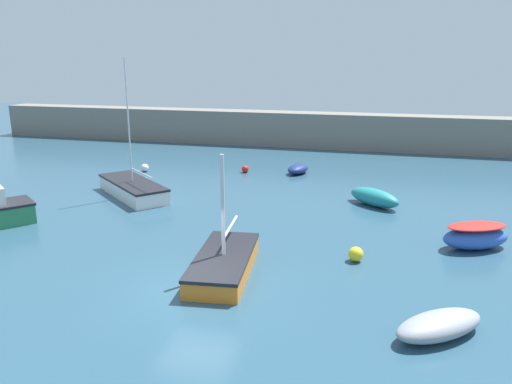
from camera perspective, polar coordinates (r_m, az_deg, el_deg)
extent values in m
cube|color=#284C60|center=(17.17, -6.83, -11.40)|extent=(120.00, 120.00, 0.20)
cube|color=slate|center=(44.14, 7.52, 7.02)|extent=(62.77, 2.46, 2.98)
cube|color=orange|center=(18.21, -3.69, -8.33)|extent=(2.42, 4.88, 0.61)
cube|color=black|center=(18.07, -3.71, -7.27)|extent=(2.47, 4.97, 0.12)
cylinder|color=silver|center=(17.46, -3.81, -1.74)|extent=(0.14, 0.14, 3.76)
cylinder|color=silver|center=(19.01, -2.95, -3.98)|extent=(0.42, 2.56, 0.11)
cube|color=white|center=(28.88, -13.89, 0.25)|extent=(5.59, 5.09, 0.75)
cube|color=black|center=(28.78, -13.95, 1.08)|extent=(5.70, 5.19, 0.12)
cylinder|color=silver|center=(28.19, -14.37, 7.72)|extent=(0.08, 0.08, 6.83)
cylinder|color=silver|center=(27.29, -12.94, 2.12)|extent=(2.26, 1.89, 0.06)
ellipsoid|color=teal|center=(26.97, 13.36, -0.60)|extent=(3.14, 2.82, 0.90)
ellipsoid|color=#2D56B7|center=(22.26, 23.79, -4.81)|extent=(3.13, 2.49, 0.90)
ellipsoid|color=red|center=(22.11, 23.92, -3.59)|extent=(2.82, 2.24, 0.24)
ellipsoid|color=gray|center=(15.22, 20.20, -14.10)|extent=(2.98, 2.80, 0.67)
ellipsoid|color=navy|center=(33.75, 4.81, 2.63)|extent=(1.63, 2.24, 0.63)
sphere|color=yellow|center=(19.55, 11.33, -6.98)|extent=(0.58, 0.58, 0.58)
sphere|color=red|center=(33.99, -1.25, 2.65)|extent=(0.49, 0.49, 0.49)
sphere|color=white|center=(35.08, -12.59, 2.71)|extent=(0.54, 0.54, 0.54)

